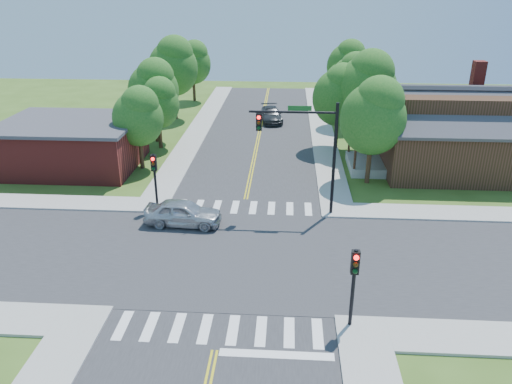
# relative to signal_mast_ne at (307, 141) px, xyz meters

# --- Properties ---
(ground) EXTENTS (100.00, 100.00, 0.00)m
(ground) POSITION_rel_signal_mast_ne_xyz_m (-3.91, -5.59, -4.85)
(ground) COLOR #3B571B
(ground) RESTS_ON ground
(road_ns) EXTENTS (10.00, 90.00, 0.04)m
(road_ns) POSITION_rel_signal_mast_ne_xyz_m (-3.91, -5.59, -4.83)
(road_ns) COLOR #2D2D30
(road_ns) RESTS_ON ground
(road_ew) EXTENTS (90.00, 10.00, 0.04)m
(road_ew) POSITION_rel_signal_mast_ne_xyz_m (-3.91, -5.59, -4.83)
(road_ew) COLOR #2D2D30
(road_ew) RESTS_ON ground
(intersection_patch) EXTENTS (10.20, 10.20, 0.06)m
(intersection_patch) POSITION_rel_signal_mast_ne_xyz_m (-3.91, -5.59, -4.85)
(intersection_patch) COLOR #2D2D30
(intersection_patch) RESTS_ON ground
(sidewalk_ne) EXTENTS (40.00, 40.00, 0.14)m
(sidewalk_ne) POSITION_rel_signal_mast_ne_xyz_m (11.90, 10.23, -4.78)
(sidewalk_ne) COLOR #9E9B93
(sidewalk_ne) RESTS_ON ground
(sidewalk_nw) EXTENTS (40.00, 40.00, 0.14)m
(sidewalk_nw) POSITION_rel_signal_mast_ne_xyz_m (-19.73, 10.23, -4.78)
(sidewalk_nw) COLOR #9E9B93
(sidewalk_nw) RESTS_ON ground
(crosswalk_north) EXTENTS (8.85, 2.00, 0.01)m
(crosswalk_north) POSITION_rel_signal_mast_ne_xyz_m (-3.91, 0.61, -4.80)
(crosswalk_north) COLOR white
(crosswalk_north) RESTS_ON ground
(crosswalk_south) EXTENTS (8.85, 2.00, 0.01)m
(crosswalk_south) POSITION_rel_signal_mast_ne_xyz_m (-3.91, -11.79, -4.80)
(crosswalk_south) COLOR white
(crosswalk_south) RESTS_ON ground
(centerline) EXTENTS (0.30, 90.00, 0.01)m
(centerline) POSITION_rel_signal_mast_ne_xyz_m (-3.91, -5.59, -4.80)
(centerline) COLOR gold
(centerline) RESTS_ON ground
(stop_bar) EXTENTS (4.60, 0.45, 0.09)m
(stop_bar) POSITION_rel_signal_mast_ne_xyz_m (-1.41, -13.19, -4.85)
(stop_bar) COLOR white
(stop_bar) RESTS_ON ground
(signal_mast_ne) EXTENTS (5.30, 0.42, 7.20)m
(signal_mast_ne) POSITION_rel_signal_mast_ne_xyz_m (0.00, 0.00, 0.00)
(signal_mast_ne) COLOR black
(signal_mast_ne) RESTS_ON ground
(signal_pole_se) EXTENTS (0.34, 0.42, 3.80)m
(signal_pole_se) POSITION_rel_signal_mast_ne_xyz_m (1.69, -11.21, -2.19)
(signal_pole_se) COLOR black
(signal_pole_se) RESTS_ON ground
(signal_pole_nw) EXTENTS (0.34, 0.42, 3.80)m
(signal_pole_nw) POSITION_rel_signal_mast_ne_xyz_m (-9.51, -0.01, -2.19)
(signal_pole_nw) COLOR black
(signal_pole_nw) RESTS_ON ground
(house_ne) EXTENTS (13.05, 8.80, 7.11)m
(house_ne) POSITION_rel_signal_mast_ne_xyz_m (11.19, 8.65, -1.52)
(house_ne) COLOR black
(house_ne) RESTS_ON ground
(building_nw) EXTENTS (10.40, 8.40, 3.73)m
(building_nw) POSITION_rel_signal_mast_ne_xyz_m (-18.11, 7.61, -2.97)
(building_nw) COLOR maroon
(building_nw) RESTS_ON ground
(tree_e_a) EXTENTS (4.63, 4.40, 7.88)m
(tree_e_a) POSITION_rel_signal_mast_ne_xyz_m (4.83, 5.56, 0.31)
(tree_e_a) COLOR #382314
(tree_e_a) RESTS_ON ground
(tree_e_b) EXTENTS (5.15, 4.89, 8.75)m
(tree_e_b) POSITION_rel_signal_mast_ne_xyz_m (5.27, 12.77, 0.89)
(tree_e_b) COLOR #382314
(tree_e_b) RESTS_ON ground
(tree_e_c) EXTENTS (4.39, 4.17, 7.47)m
(tree_e_c) POSITION_rel_signal_mast_ne_xyz_m (5.06, 20.80, 0.04)
(tree_e_c) COLOR #382314
(tree_e_c) RESTS_ON ground
(tree_e_d) EXTENTS (4.57, 4.34, 7.76)m
(tree_e_d) POSITION_rel_signal_mast_ne_xyz_m (5.44, 29.02, 0.23)
(tree_e_d) COLOR #382314
(tree_e_d) RESTS_ON ground
(tree_w_a) EXTENTS (3.88, 3.69, 6.60)m
(tree_w_a) POSITION_rel_signal_mast_ne_xyz_m (-12.53, 7.53, -0.53)
(tree_w_a) COLOR #382314
(tree_w_a) RESTS_ON ground
(tree_w_b) EXTENTS (4.49, 4.27, 7.64)m
(tree_w_b) POSITION_rel_signal_mast_ne_xyz_m (-13.09, 14.56, 0.15)
(tree_w_b) COLOR #382314
(tree_w_b) RESTS_ON ground
(tree_w_c) EXTENTS (5.12, 4.87, 8.71)m
(tree_w_c) POSITION_rel_signal_mast_ne_xyz_m (-13.08, 22.72, 0.86)
(tree_w_c) COLOR #382314
(tree_w_c) RESTS_ON ground
(tree_w_d) EXTENTS (4.31, 4.09, 7.33)m
(tree_w_d) POSITION_rel_signal_mast_ne_xyz_m (-12.60, 31.19, -0.05)
(tree_w_d) COLOR #382314
(tree_w_d) RESTS_ON ground
(tree_house) EXTENTS (4.42, 4.20, 7.52)m
(tree_house) POSITION_rel_signal_mast_ne_xyz_m (3.13, 13.34, 0.07)
(tree_house) COLOR #382314
(tree_house) RESTS_ON ground
(tree_bldg) EXTENTS (3.73, 3.55, 6.34)m
(tree_bldg) POSITION_rel_signal_mast_ne_xyz_m (-12.31, 12.72, -0.70)
(tree_bldg) COLOR #382314
(tree_bldg) RESTS_ON ground
(car_silver) EXTENTS (2.43, 4.87, 1.58)m
(car_silver) POSITION_rel_signal_mast_ne_xyz_m (-7.38, -2.09, -4.06)
(car_silver) COLOR silver
(car_silver) RESTS_ON ground
(car_dgrey) EXTENTS (3.49, 5.60, 1.45)m
(car_dgrey) POSITION_rel_signal_mast_ne_xyz_m (-2.92, 22.13, -4.12)
(car_dgrey) COLOR #2C2F31
(car_dgrey) RESTS_ON ground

